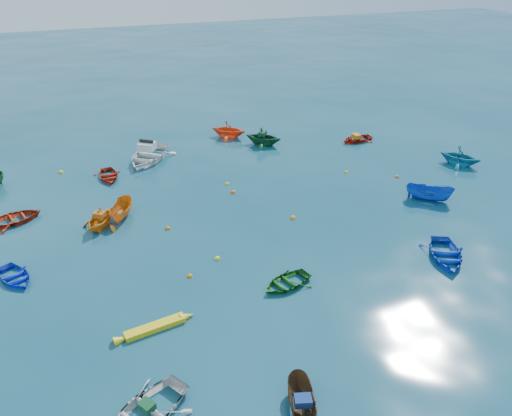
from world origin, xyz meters
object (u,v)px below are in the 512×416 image
object	(u,v)px
dinghy_blue_sw	(16,280)
kayak_yellow	(156,329)
motorboat_white	(149,160)
dinghy_blue_se	(445,258)

from	to	relation	value
dinghy_blue_sw	kayak_yellow	distance (m)	8.77
kayak_yellow	motorboat_white	world-z (taller)	motorboat_white
dinghy_blue_sw	dinghy_blue_se	xyz separation A→B (m)	(22.52, -5.40, 0.00)
dinghy_blue_sw	kayak_yellow	bearing A→B (deg)	-71.29
motorboat_white	dinghy_blue_se	bearing A→B (deg)	-20.34
kayak_yellow	motorboat_white	size ratio (longest dim) A/B	0.72
dinghy_blue_se	motorboat_white	xyz separation A→B (m)	(-13.84, 18.82, 0.00)
dinghy_blue_se	kayak_yellow	xyz separation A→B (m)	(-16.12, -0.60, 0.00)
dinghy_blue_se	kayak_yellow	bearing A→B (deg)	-153.61
dinghy_blue_sw	kayak_yellow	xyz separation A→B (m)	(6.40, -6.00, 0.00)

